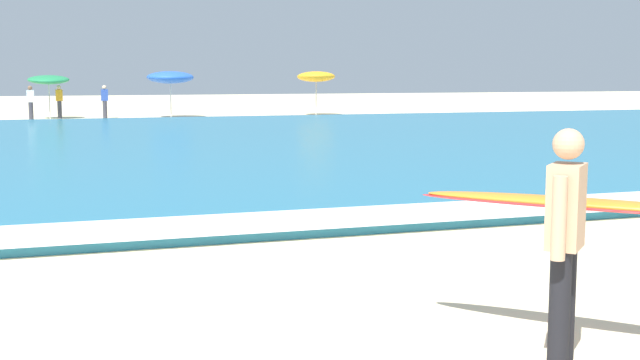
% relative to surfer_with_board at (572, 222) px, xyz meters
% --- Properties ---
extents(sea, '(120.00, 28.00, 0.14)m').
position_rel_surfer_with_board_xyz_m(sea, '(-2.64, 18.86, -0.96)').
color(sea, teal).
rests_on(sea, ground).
extents(surf_foam, '(120.00, 1.50, 0.01)m').
position_rel_surfer_with_board_xyz_m(surf_foam, '(-2.64, 5.46, -0.88)').
color(surf_foam, white).
rests_on(surf_foam, sea).
extents(surfer_with_board, '(1.97, 2.01, 1.73)m').
position_rel_surfer_with_board_xyz_m(surfer_with_board, '(0.00, 0.00, 0.00)').
color(surfer_with_board, black).
rests_on(surfer_with_board, ground).
extents(beach_umbrella_1, '(1.89, 1.92, 2.12)m').
position_rel_surfer_with_board_xyz_m(beach_umbrella_1, '(-3.57, 35.74, 0.81)').
color(beach_umbrella_1, beige).
rests_on(beach_umbrella_1, ground).
extents(beach_umbrella_2, '(2.24, 2.26, 2.26)m').
position_rel_surfer_with_board_xyz_m(beach_umbrella_2, '(2.01, 35.01, 0.91)').
color(beach_umbrella_2, beige).
rests_on(beach_umbrella_2, ground).
extents(beach_umbrella_3, '(1.94, 1.95, 2.25)m').
position_rel_surfer_with_board_xyz_m(beach_umbrella_3, '(9.40, 35.00, 0.94)').
color(beach_umbrella_3, beige).
rests_on(beach_umbrella_3, ground).
extents(beachgoer_near_row_left, '(0.32, 0.20, 1.58)m').
position_rel_surfer_with_board_xyz_m(beachgoer_near_row_left, '(-4.38, 34.30, -0.18)').
color(beachgoer_near_row_left, '#383842').
rests_on(beachgoer_near_row_left, ground).
extents(beachgoer_near_row_mid, '(0.32, 0.20, 1.58)m').
position_rel_surfer_with_board_xyz_m(beachgoer_near_row_mid, '(-1.08, 35.15, -0.18)').
color(beachgoer_near_row_mid, '#383842').
rests_on(beachgoer_near_row_mid, ground).
extents(beachgoer_near_row_right, '(0.32, 0.20, 1.58)m').
position_rel_surfer_with_board_xyz_m(beachgoer_near_row_right, '(-3.13, 35.79, -0.18)').
color(beachgoer_near_row_right, '#383842').
rests_on(beachgoer_near_row_right, ground).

